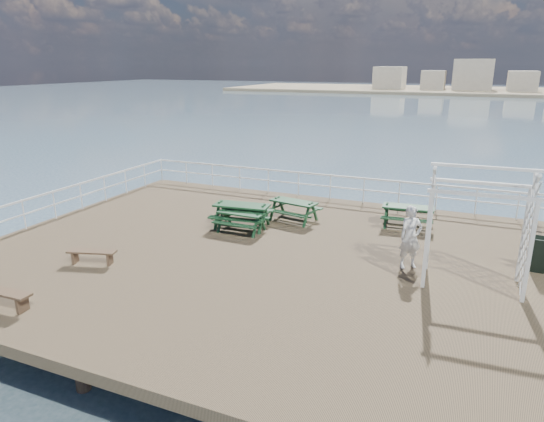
{
  "coord_description": "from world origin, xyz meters",
  "views": [
    {
      "loc": [
        5.77,
        -12.97,
        5.7
      ],
      "look_at": [
        -0.19,
        0.86,
        1.1
      ],
      "focal_mm": 32.0,
      "sensor_mm": 36.0,
      "label": 1
    }
  ],
  "objects_px": {
    "flat_bench_far": "(4,295)",
    "picnic_table_c": "(408,212)",
    "person": "(410,237)",
    "picnic_table_b": "(294,206)",
    "picnic_table_d": "(241,217)",
    "trellis_arbor": "(477,234)",
    "flat_bench_near": "(92,254)",
    "picnic_table_a": "(242,211)"
  },
  "relations": [
    {
      "from": "picnic_table_c",
      "to": "flat_bench_far",
      "type": "height_order",
      "value": "picnic_table_c"
    },
    {
      "from": "picnic_table_b",
      "to": "flat_bench_near",
      "type": "xyz_separation_m",
      "value": [
        -3.99,
        -6.25,
        -0.24
      ]
    },
    {
      "from": "picnic_table_a",
      "to": "picnic_table_c",
      "type": "xyz_separation_m",
      "value": [
        5.5,
        2.41,
        -0.06
      ]
    },
    {
      "from": "picnic_table_b",
      "to": "picnic_table_d",
      "type": "relative_size",
      "value": 1.19
    },
    {
      "from": "picnic_table_a",
      "to": "person",
      "type": "height_order",
      "value": "person"
    },
    {
      "from": "picnic_table_a",
      "to": "person",
      "type": "distance_m",
      "value": 6.23
    },
    {
      "from": "picnic_table_a",
      "to": "picnic_table_d",
      "type": "xyz_separation_m",
      "value": [
        0.19,
        -0.43,
        -0.1
      ]
    },
    {
      "from": "picnic_table_a",
      "to": "picnic_table_b",
      "type": "distance_m",
      "value": 2.06
    },
    {
      "from": "picnic_table_d",
      "to": "flat_bench_near",
      "type": "bearing_deg",
      "value": -120.9
    },
    {
      "from": "flat_bench_near",
      "to": "person",
      "type": "bearing_deg",
      "value": 5.03
    },
    {
      "from": "person",
      "to": "flat_bench_far",
      "type": "bearing_deg",
      "value": -177.8
    },
    {
      "from": "picnic_table_b",
      "to": "flat_bench_near",
      "type": "distance_m",
      "value": 7.42
    },
    {
      "from": "picnic_table_d",
      "to": "person",
      "type": "relative_size",
      "value": 0.91
    },
    {
      "from": "picnic_table_a",
      "to": "picnic_table_c",
      "type": "bearing_deg",
      "value": 16.91
    },
    {
      "from": "picnic_table_b",
      "to": "flat_bench_far",
      "type": "height_order",
      "value": "picnic_table_b"
    },
    {
      "from": "picnic_table_a",
      "to": "picnic_table_d",
      "type": "distance_m",
      "value": 0.48
    },
    {
      "from": "flat_bench_far",
      "to": "trellis_arbor",
      "type": "xyz_separation_m",
      "value": [
        10.37,
        5.91,
        1.1
      ]
    },
    {
      "from": "person",
      "to": "trellis_arbor",
      "type": "bearing_deg",
      "value": -50.44
    },
    {
      "from": "picnic_table_b",
      "to": "flat_bench_far",
      "type": "distance_m",
      "value": 10.02
    },
    {
      "from": "picnic_table_b",
      "to": "flat_bench_near",
      "type": "bearing_deg",
      "value": -111.72
    },
    {
      "from": "person",
      "to": "picnic_table_a",
      "type": "bearing_deg",
      "value": 133.5
    },
    {
      "from": "flat_bench_near",
      "to": "flat_bench_far",
      "type": "height_order",
      "value": "flat_bench_far"
    },
    {
      "from": "flat_bench_near",
      "to": "trellis_arbor",
      "type": "bearing_deg",
      "value": -0.82
    },
    {
      "from": "picnic_table_c",
      "to": "person",
      "type": "xyz_separation_m",
      "value": [
        0.59,
        -3.73,
        0.36
      ]
    },
    {
      "from": "flat_bench_far",
      "to": "person",
      "type": "xyz_separation_m",
      "value": [
        8.65,
        6.4,
        0.59
      ]
    },
    {
      "from": "picnic_table_c",
      "to": "flat_bench_near",
      "type": "bearing_deg",
      "value": -143.08
    },
    {
      "from": "flat_bench_near",
      "to": "trellis_arbor",
      "type": "relative_size",
      "value": 0.46
    },
    {
      "from": "trellis_arbor",
      "to": "person",
      "type": "relative_size",
      "value": 1.75
    },
    {
      "from": "flat_bench_far",
      "to": "picnic_table_c",
      "type": "bearing_deg",
      "value": 49.81
    },
    {
      "from": "picnic_table_b",
      "to": "trellis_arbor",
      "type": "xyz_separation_m",
      "value": [
        6.36,
        -3.28,
        0.89
      ]
    },
    {
      "from": "picnic_table_a",
      "to": "flat_bench_far",
      "type": "bearing_deg",
      "value": -115.14
    },
    {
      "from": "picnic_table_d",
      "to": "picnic_table_b",
      "type": "bearing_deg",
      "value": 57.81
    },
    {
      "from": "picnic_table_b",
      "to": "trellis_arbor",
      "type": "height_order",
      "value": "trellis_arbor"
    },
    {
      "from": "picnic_table_b",
      "to": "flat_bench_far",
      "type": "relative_size",
      "value": 1.28
    },
    {
      "from": "flat_bench_far",
      "to": "picnic_table_b",
      "type": "bearing_deg",
      "value": 64.78
    },
    {
      "from": "picnic_table_a",
      "to": "flat_bench_far",
      "type": "relative_size",
      "value": 1.39
    },
    {
      "from": "picnic_table_b",
      "to": "trellis_arbor",
      "type": "distance_m",
      "value": 7.21
    },
    {
      "from": "picnic_table_a",
      "to": "flat_bench_far",
      "type": "distance_m",
      "value": 8.14
    },
    {
      "from": "picnic_table_b",
      "to": "picnic_table_d",
      "type": "distance_m",
      "value": 2.27
    },
    {
      "from": "flat_bench_near",
      "to": "trellis_arbor",
      "type": "height_order",
      "value": "trellis_arbor"
    },
    {
      "from": "picnic_table_c",
      "to": "trellis_arbor",
      "type": "height_order",
      "value": "trellis_arbor"
    },
    {
      "from": "picnic_table_b",
      "to": "picnic_table_c",
      "type": "height_order",
      "value": "picnic_table_c"
    }
  ]
}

